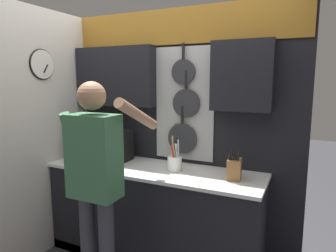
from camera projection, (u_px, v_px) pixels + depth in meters
name	position (u px, v px, depth m)	size (l,w,h in m)	color
base_cabinet_counter	(154.00, 213.00, 2.87)	(2.04, 0.63, 0.89)	black
back_wall_unit	(165.00, 109.00, 2.98)	(2.61, 0.20, 2.37)	black
side_wall	(37.00, 134.00, 2.83)	(0.07, 1.60, 2.37)	silver
microwave	(103.00, 145.00, 3.03)	(0.49, 0.39, 0.32)	black
knife_block	(234.00, 169.00, 2.48)	(0.13, 0.16, 0.26)	brown
utensil_crock	(175.00, 162.00, 2.71)	(0.13, 0.13, 0.32)	white
person	(96.00, 173.00, 2.24)	(0.54, 0.63, 1.70)	#383842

